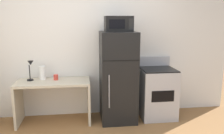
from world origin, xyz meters
TOP-DOWN VIEW (x-y plane):
  - wall_back_white at (0.00, 1.70)m, footprint 5.00×0.10m
  - desk at (-0.88, 1.34)m, footprint 1.26×0.57m
  - desk_lamp at (-1.26, 1.42)m, footprint 0.14×0.12m
  - coffee_mug at (-0.84, 1.42)m, footprint 0.08×0.08m
  - paper_towel_roll at (-1.08, 1.48)m, footprint 0.11×0.11m
  - refrigerator at (0.25, 1.30)m, footprint 0.62×0.68m
  - microwave at (0.25, 1.28)m, footprint 0.46×0.35m
  - oven_range at (1.00, 1.33)m, footprint 0.63×0.61m

SIDE VIEW (x-z plane):
  - oven_range at x=1.00m, z-range -0.08..1.02m
  - desk at x=-0.88m, z-range 0.16..0.91m
  - coffee_mug at x=-0.84m, z-range 0.75..0.84m
  - refrigerator at x=0.25m, z-range 0.00..1.60m
  - paper_towel_roll at x=-1.08m, z-range 0.75..0.99m
  - desk_lamp at x=-1.26m, z-range 0.81..1.17m
  - wall_back_white at x=0.00m, z-range 0.00..2.60m
  - microwave at x=0.25m, z-range 1.60..1.86m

